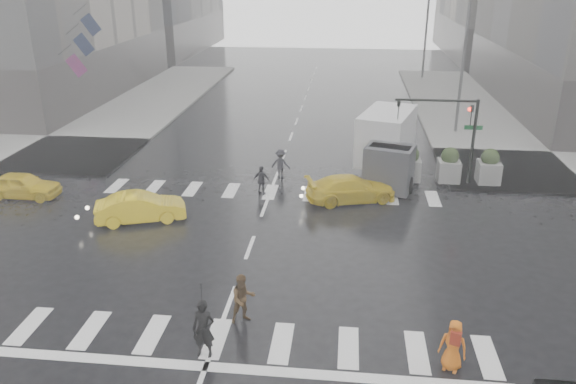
# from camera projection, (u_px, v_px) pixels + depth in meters

# --- Properties ---
(ground) EXTENTS (120.00, 120.00, 0.00)m
(ground) POSITION_uv_depth(u_px,v_px,m) (250.00, 247.00, 22.56)
(ground) COLOR black
(ground) RESTS_ON ground
(sidewalk_nw) EXTENTS (35.00, 35.00, 0.15)m
(sidewalk_nw) POSITION_uv_depth(u_px,v_px,m) (26.00, 121.00, 40.63)
(sidewalk_nw) COLOR gray
(sidewalk_nw) RESTS_ON ground
(road_markings) EXTENTS (18.00, 48.00, 0.01)m
(road_markings) POSITION_uv_depth(u_px,v_px,m) (250.00, 247.00, 22.56)
(road_markings) COLOR silver
(road_markings) RESTS_ON ground
(traffic_signal_pole) EXTENTS (4.45, 0.42, 4.50)m
(traffic_signal_pole) POSITION_uv_depth(u_px,v_px,m) (455.00, 124.00, 27.84)
(traffic_signal_pole) COLOR black
(traffic_signal_pole) RESTS_ON ground
(street_lamp_near) EXTENTS (2.15, 0.22, 9.00)m
(street_lamp_near) POSITION_uv_depth(u_px,v_px,m) (461.00, 59.00, 36.23)
(street_lamp_near) COLOR #59595B
(street_lamp_near) RESTS_ON ground
(street_lamp_far) EXTENTS (2.15, 0.22, 9.00)m
(street_lamp_far) POSITION_uv_depth(u_px,v_px,m) (425.00, 28.00, 54.68)
(street_lamp_far) COLOR #59595B
(street_lamp_far) RESTS_ON ground
(planter_west) EXTENTS (1.10, 1.10, 1.80)m
(planter_west) POSITION_uv_depth(u_px,v_px,m) (410.00, 164.00, 29.06)
(planter_west) COLOR gray
(planter_west) RESTS_ON ground
(planter_mid) EXTENTS (1.10, 1.10, 1.80)m
(planter_mid) POSITION_uv_depth(u_px,v_px,m) (449.00, 166.00, 28.86)
(planter_mid) COLOR gray
(planter_mid) RESTS_ON ground
(planter_east) EXTENTS (1.10, 1.10, 1.80)m
(planter_east) POSITION_uv_depth(u_px,v_px,m) (489.00, 167.00, 28.66)
(planter_east) COLOR gray
(planter_east) RESTS_ON ground
(flag_cluster) EXTENTS (2.87, 3.06, 4.69)m
(flag_cluster) POSITION_uv_depth(u_px,v_px,m) (80.00, 42.00, 39.03)
(flag_cluster) COLOR #59595B
(flag_cluster) RESTS_ON ground
(pedestrian_black) EXTENTS (1.02, 1.03, 2.43)m
(pedestrian_black) POSITION_uv_depth(u_px,v_px,m) (202.00, 309.00, 15.72)
(pedestrian_black) COLOR black
(pedestrian_black) RESTS_ON ground
(pedestrian_brown) EXTENTS (1.01, 0.94, 1.66)m
(pedestrian_brown) POSITION_uv_depth(u_px,v_px,m) (243.00, 299.00, 17.57)
(pedestrian_brown) COLOR #412D17
(pedestrian_brown) RESTS_ON ground
(pedestrian_orange) EXTENTS (0.88, 0.73, 1.55)m
(pedestrian_orange) POSITION_uv_depth(u_px,v_px,m) (453.00, 345.00, 15.47)
(pedestrian_orange) COLOR #D3600E
(pedestrian_orange) RESTS_ON ground
(pedestrian_far_a) EXTENTS (0.97, 0.71, 1.49)m
(pedestrian_far_a) POSITION_uv_depth(u_px,v_px,m) (262.00, 181.00, 27.49)
(pedestrian_far_a) COLOR black
(pedestrian_far_a) RESTS_ON ground
(pedestrian_far_b) EXTENTS (1.12, 0.74, 1.59)m
(pedestrian_far_b) POSITION_uv_depth(u_px,v_px,m) (281.00, 164.00, 29.67)
(pedestrian_far_b) COLOR black
(pedestrian_far_b) RESTS_ON ground
(taxi_front) EXTENTS (3.62, 1.46, 1.23)m
(taxi_front) POSITION_uv_depth(u_px,v_px,m) (22.00, 185.00, 27.27)
(taxi_front) COLOR #D8B50B
(taxi_front) RESTS_ON ground
(taxi_mid) EXTENTS (4.10, 2.57, 1.28)m
(taxi_mid) POSITION_uv_depth(u_px,v_px,m) (141.00, 208.00, 24.69)
(taxi_mid) COLOR #D8B50B
(taxi_mid) RESTS_ON ground
(taxi_rear) EXTENTS (4.16, 2.84, 1.25)m
(taxi_rear) POSITION_uv_depth(u_px,v_px,m) (351.00, 189.00, 26.84)
(taxi_rear) COLOR #D8B50B
(taxi_rear) RESTS_ON ground
(box_truck) EXTENTS (2.35, 6.27, 3.33)m
(box_truck) POSITION_uv_depth(u_px,v_px,m) (387.00, 144.00, 29.66)
(box_truck) COLOR silver
(box_truck) RESTS_ON ground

